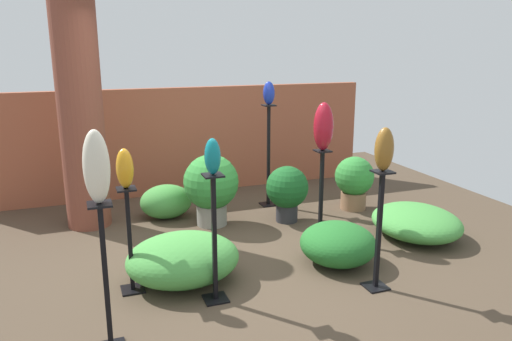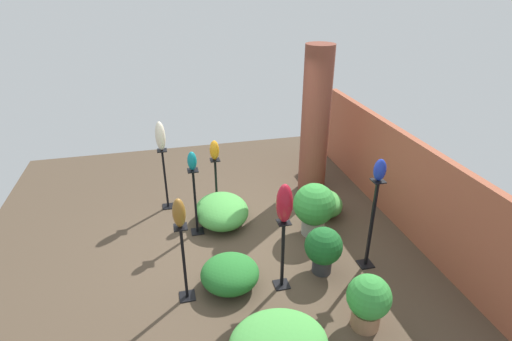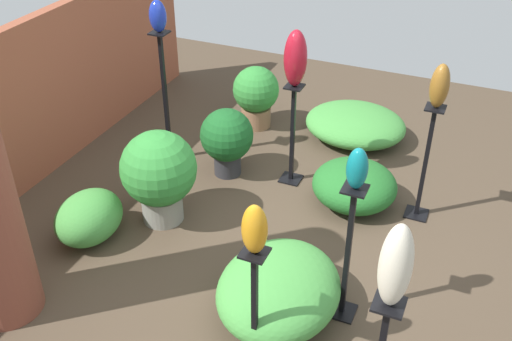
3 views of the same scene
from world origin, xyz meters
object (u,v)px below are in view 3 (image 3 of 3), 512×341
art_vase_teal (357,169)px  art_vase_ivory (396,266)px  pedestal_cobalt (166,104)px  art_vase_bronze (440,86)px  potted_plant_near_pillar (256,94)px  potted_plant_front_right (159,172)px  potted_plant_mid_left (227,138)px  pedestal_amber (255,314)px  pedestal_bronze (424,169)px  pedestal_ruby (292,139)px  art_vase_cobalt (158,16)px  art_vase_ruby (295,58)px  pedestal_teal (347,260)px  art_vase_amber (255,229)px

art_vase_teal → art_vase_ivory: (-0.89, -0.42, 0.09)m
pedestal_cobalt → art_vase_ivory: size_ratio=2.73×
art_vase_bronze → art_vase_ivory: 2.30m
potted_plant_near_pillar → potted_plant_front_right: bearing=177.7°
potted_plant_mid_left → pedestal_amber: bearing=-149.9°
art_vase_bronze → potted_plant_near_pillar: (0.96, 1.98, -0.87)m
art_vase_bronze → potted_plant_front_right: (-0.95, 2.06, -0.78)m
pedestal_bronze → pedestal_ruby: bearing=86.3°
pedestal_bronze → pedestal_cobalt: size_ratio=0.80×
pedestal_amber → potted_plant_front_right: 1.75m
pedestal_ruby → art_vase_bronze: art_vase_bronze is taller
potted_plant_near_pillar → art_vase_cobalt: bearing=151.9°
pedestal_bronze → potted_plant_mid_left: (-0.06, 1.85, -0.09)m
art_vase_ruby → potted_plant_front_right: size_ratio=0.60×
pedestal_teal → art_vase_ruby: size_ratio=2.14×
pedestal_ruby → potted_plant_front_right: size_ratio=1.17×
pedestal_cobalt → potted_plant_near_pillar: size_ratio=1.94×
pedestal_bronze → art_vase_cobalt: 2.71m
pedestal_teal → pedestal_amber: pedestal_teal is taller
art_vase_ivory → art_vase_ruby: size_ratio=0.96×
art_vase_ivory → potted_plant_near_pillar: 4.00m
potted_plant_near_pillar → pedestal_cobalt: bearing=151.9°
pedestal_amber → art_vase_amber: bearing=0.0°
pedestal_bronze → art_vase_ruby: bearing=86.3°
art_vase_teal → pedestal_amber: bearing=147.0°
pedestal_bronze → potted_plant_mid_left: size_ratio=1.57×
art_vase_amber → potted_plant_near_pillar: bearing=23.2°
art_vase_bronze → potted_plant_front_right: art_vase_bronze is taller
potted_plant_near_pillar → pedestal_ruby: bearing=-139.4°
pedestal_cobalt → art_vase_teal: bearing=-121.4°
potted_plant_front_right → art_vase_teal: bearing=-104.3°
art_vase_cobalt → art_vase_teal: bearing=-121.4°
pedestal_teal → potted_plant_mid_left: size_ratio=1.61×
pedestal_ruby → art_vase_bronze: bearing=-93.7°
pedestal_teal → potted_plant_front_right: 1.84m
pedestal_ruby → art_vase_ivory: 2.89m
art_vase_teal → art_vase_ruby: (1.48, 0.95, 0.01)m
potted_plant_front_right → art_vase_bronze: bearing=-65.3°
potted_plant_front_right → potted_plant_mid_left: potted_plant_front_right is taller
art_vase_ruby → potted_plant_mid_left: (-0.14, 0.62, -0.86)m
art_vase_cobalt → art_vase_ivory: bearing=-130.4°
pedestal_bronze → pedestal_amber: bearing=161.2°
art_vase_teal → potted_plant_mid_left: (1.35, 1.57, -0.85)m
pedestal_amber → art_vase_cobalt: 2.91m
pedestal_cobalt → pedestal_ruby: bearing=-84.7°
art_vase_cobalt → potted_plant_near_pillar: (0.99, -0.53, -1.11)m
art_vase_cobalt → potted_plant_mid_left: bearing=-91.5°
art_vase_amber → art_vase_bronze: bearing=-18.8°
art_vase_bronze → pedestal_bronze: bearing=-90.0°
pedestal_cobalt → art_vase_teal: size_ratio=4.61×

